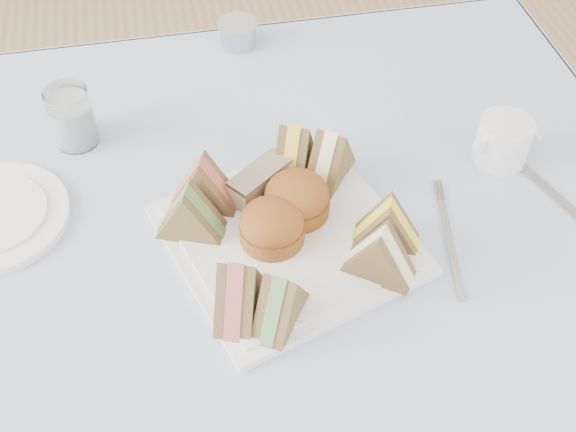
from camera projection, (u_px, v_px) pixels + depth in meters
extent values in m
cube|color=brown|center=(292.00, 403.00, 1.17)|extent=(0.90, 0.90, 0.74)
cube|color=#ABB9EC|center=(293.00, 259.00, 0.89)|extent=(1.02, 1.02, 0.01)
cube|color=white|center=(288.00, 240.00, 0.90)|extent=(0.34, 0.34, 0.01)
cylinder|color=#A8552A|center=(272.00, 225.00, 0.87)|extent=(0.11, 0.11, 0.05)
cylinder|color=#A8552A|center=(297.00, 198.00, 0.90)|extent=(0.12, 0.12, 0.06)
cube|color=tan|center=(260.00, 182.00, 0.93)|extent=(0.09, 0.08, 0.04)
cylinder|color=white|center=(72.00, 117.00, 1.00)|extent=(0.07, 0.07, 0.09)
cylinder|color=#B7B7B7|center=(238.00, 35.00, 1.18)|extent=(0.08, 0.08, 0.04)
cube|color=#B7B7B7|center=(567.00, 207.00, 0.94)|extent=(0.07, 0.17, 0.00)
cube|color=#B7B7B7|center=(451.00, 248.00, 0.90)|extent=(0.04, 0.16, 0.00)
cylinder|color=white|center=(503.00, 141.00, 0.98)|extent=(0.09, 0.09, 0.06)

